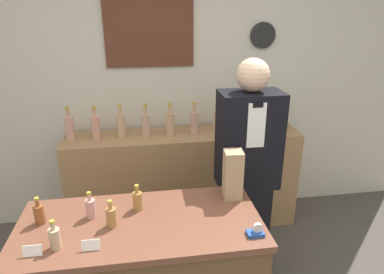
# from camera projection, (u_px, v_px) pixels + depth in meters

# --- Properties ---
(back_wall) EXTENTS (5.20, 0.09, 2.70)m
(back_wall) POSITION_uv_depth(u_px,v_px,m) (166.00, 84.00, 3.22)
(back_wall) COLOR beige
(back_wall) RESTS_ON ground_plane
(back_shelf) EXTENTS (2.14, 0.44, 0.95)m
(back_shelf) POSITION_uv_depth(u_px,v_px,m) (184.00, 180.00, 3.30)
(back_shelf) COLOR #9E754C
(back_shelf) RESTS_ON ground_plane
(shopkeeper) EXTENTS (0.44, 0.27, 1.73)m
(shopkeeper) POSITION_uv_depth(u_px,v_px,m) (246.00, 176.00, 2.54)
(shopkeeper) COLOR black
(shopkeeper) RESTS_ON ground_plane
(potted_plant) EXTENTS (0.32, 0.32, 0.40)m
(potted_plant) POSITION_uv_depth(u_px,v_px,m) (265.00, 107.00, 3.15)
(potted_plant) COLOR #B27047
(potted_plant) RESTS_ON back_shelf
(paper_bag) EXTENTS (0.12, 0.12, 0.31)m
(paper_bag) POSITION_uv_depth(u_px,v_px,m) (233.00, 175.00, 2.12)
(paper_bag) COLOR tan
(paper_bag) RESTS_ON display_counter
(tape_dispenser) EXTENTS (0.09, 0.06, 0.07)m
(tape_dispenser) POSITION_uv_depth(u_px,v_px,m) (256.00, 231.00, 1.81)
(tape_dispenser) COLOR #1E4799
(tape_dispenser) RESTS_ON display_counter
(price_card_left) EXTENTS (0.09, 0.02, 0.06)m
(price_card_left) POSITION_uv_depth(u_px,v_px,m) (32.00, 251.00, 1.66)
(price_card_left) COLOR white
(price_card_left) RESTS_ON display_counter
(price_card_right) EXTENTS (0.09, 0.02, 0.06)m
(price_card_right) POSITION_uv_depth(u_px,v_px,m) (91.00, 245.00, 1.69)
(price_card_right) COLOR white
(price_card_right) RESTS_ON display_counter
(counter_bottle_0) EXTENTS (0.06, 0.06, 0.16)m
(counter_bottle_0) POSITION_uv_depth(u_px,v_px,m) (39.00, 214.00, 1.89)
(counter_bottle_0) COLOR brown
(counter_bottle_0) RESTS_ON display_counter
(counter_bottle_1) EXTENTS (0.06, 0.06, 0.16)m
(counter_bottle_1) POSITION_uv_depth(u_px,v_px,m) (55.00, 238.00, 1.70)
(counter_bottle_1) COLOR tan
(counter_bottle_1) RESTS_ON display_counter
(counter_bottle_2) EXTENTS (0.06, 0.06, 0.16)m
(counter_bottle_2) POSITION_uv_depth(u_px,v_px,m) (91.00, 208.00, 1.95)
(counter_bottle_2) COLOR tan
(counter_bottle_2) RESTS_ON display_counter
(counter_bottle_3) EXTENTS (0.06, 0.06, 0.16)m
(counter_bottle_3) POSITION_uv_depth(u_px,v_px,m) (111.00, 217.00, 1.87)
(counter_bottle_3) COLOR #A0733F
(counter_bottle_3) RESTS_ON display_counter
(counter_bottle_4) EXTENTS (0.06, 0.06, 0.16)m
(counter_bottle_4) POSITION_uv_depth(u_px,v_px,m) (137.00, 200.00, 2.02)
(counter_bottle_4) COLOR olive
(counter_bottle_4) RESTS_ON display_counter
(shelf_bottle_0) EXTENTS (0.08, 0.08, 0.30)m
(shelf_bottle_0) POSITION_uv_depth(u_px,v_px,m) (70.00, 128.00, 2.95)
(shelf_bottle_0) COLOR tan
(shelf_bottle_0) RESTS_ON back_shelf
(shelf_bottle_1) EXTENTS (0.08, 0.08, 0.30)m
(shelf_bottle_1) POSITION_uv_depth(u_px,v_px,m) (96.00, 127.00, 2.98)
(shelf_bottle_1) COLOR tan
(shelf_bottle_1) RESTS_ON back_shelf
(shelf_bottle_2) EXTENTS (0.08, 0.08, 0.30)m
(shelf_bottle_2) POSITION_uv_depth(u_px,v_px,m) (121.00, 125.00, 3.02)
(shelf_bottle_2) COLOR tan
(shelf_bottle_2) RESTS_ON back_shelf
(shelf_bottle_3) EXTENTS (0.08, 0.08, 0.30)m
(shelf_bottle_3) POSITION_uv_depth(u_px,v_px,m) (146.00, 124.00, 3.04)
(shelf_bottle_3) COLOR tan
(shelf_bottle_3) RESTS_ON back_shelf
(shelf_bottle_4) EXTENTS (0.08, 0.08, 0.30)m
(shelf_bottle_4) POSITION_uv_depth(u_px,v_px,m) (170.00, 123.00, 3.07)
(shelf_bottle_4) COLOR tan
(shelf_bottle_4) RESTS_ON back_shelf
(shelf_bottle_5) EXTENTS (0.08, 0.08, 0.30)m
(shelf_bottle_5) POSITION_uv_depth(u_px,v_px,m) (194.00, 122.00, 3.10)
(shelf_bottle_5) COLOR tan
(shelf_bottle_5) RESTS_ON back_shelf
(shelf_bottle_6) EXTENTS (0.08, 0.08, 0.30)m
(shelf_bottle_6) POSITION_uv_depth(u_px,v_px,m) (217.00, 120.00, 3.15)
(shelf_bottle_6) COLOR tan
(shelf_bottle_6) RESTS_ON back_shelf
(shelf_bottle_7) EXTENTS (0.08, 0.08, 0.30)m
(shelf_bottle_7) POSITION_uv_depth(u_px,v_px,m) (241.00, 120.00, 3.16)
(shelf_bottle_7) COLOR tan
(shelf_bottle_7) RESTS_ON back_shelf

